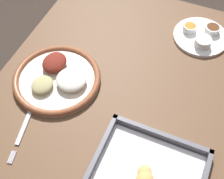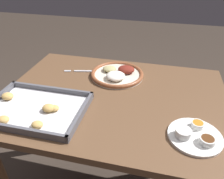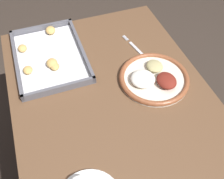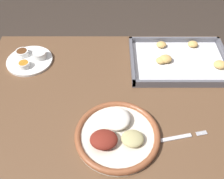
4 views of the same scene
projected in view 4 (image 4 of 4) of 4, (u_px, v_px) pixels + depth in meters
dining_table at (110, 119)px, 1.05m from camera, size 0.99×0.72×0.76m
dinner_plate at (117, 134)px, 0.81m from camera, size 0.27×0.27×0.05m
fork at (169, 139)px, 0.81m from camera, size 0.22×0.06×0.00m
saucer_plate at (29, 59)px, 1.06m from camera, size 0.18×0.18×0.04m
baking_tray at (179, 60)px, 1.06m from camera, size 0.39×0.28×0.04m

